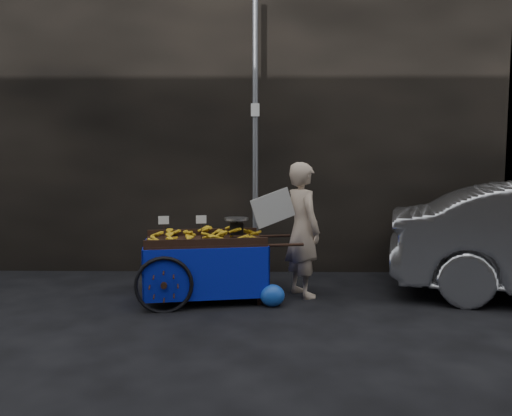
{
  "coord_description": "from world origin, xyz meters",
  "views": [
    {
      "loc": [
        0.44,
        -5.87,
        1.7
      ],
      "look_at": [
        0.32,
        0.5,
        1.08
      ],
      "focal_mm": 35.0,
      "sensor_mm": 36.0,
      "label": 1
    }
  ],
  "objects": [
    {
      "name": "building_wall",
      "position": [
        0.39,
        2.6,
        2.5
      ],
      "size": [
        13.5,
        2.0,
        5.0
      ],
      "color": "black",
      "rests_on": "ground"
    },
    {
      "name": "plastic_bag",
      "position": [
        0.53,
        -0.2,
        0.13
      ],
      "size": [
        0.29,
        0.23,
        0.26
      ],
      "primitive_type": "ellipsoid",
      "color": "blue",
      "rests_on": "ground"
    },
    {
      "name": "vendor",
      "position": [
        0.91,
        0.28,
        0.84
      ],
      "size": [
        0.97,
        0.73,
        1.67
      ],
      "rotation": [
        0.0,
        0.0,
        2.06
      ],
      "color": "tan",
      "rests_on": "ground"
    },
    {
      "name": "ground",
      "position": [
        0.0,
        0.0,
        0.0
      ],
      "size": [
        80.0,
        80.0,
        0.0
      ],
      "primitive_type": "plane",
      "color": "black",
      "rests_on": "ground"
    },
    {
      "name": "street_pole",
      "position": [
        0.3,
        1.3,
        2.01
      ],
      "size": [
        0.12,
        0.1,
        4.0
      ],
      "color": "slate",
      "rests_on": "ground"
    },
    {
      "name": "banana_cart",
      "position": [
        -0.34,
        0.1,
        0.66
      ],
      "size": [
        2.08,
        1.21,
        1.06
      ],
      "rotation": [
        0.0,
        0.0,
        0.18
      ],
      "color": "black",
      "rests_on": "ground"
    }
  ]
}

